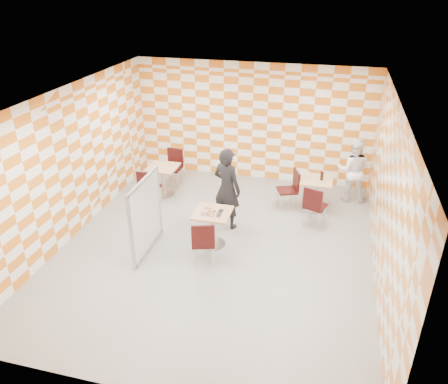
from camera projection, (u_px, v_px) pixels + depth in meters
The scene contains 15 objects.
room_shell at pixel (223, 168), 8.49m from camera, with size 7.00×7.00×7.00m.
main_table at pixel (213, 223), 8.56m from camera, with size 0.70×0.70×0.75m.
second_table at pixel (316, 189), 9.89m from camera, with size 0.70×0.70×0.75m.
empty_table at pixel (163, 176), 10.53m from camera, with size 0.70×0.70×0.75m.
chair_main_front at pixel (203, 241), 7.92m from camera, with size 0.53×0.54×0.92m.
chair_second_front at pixel (314, 204), 9.18m from camera, with size 0.54×0.54×0.92m.
chair_second_side at pixel (291, 186), 9.93m from camera, with size 0.56×0.55×0.92m.
chair_empty_near at pixel (148, 186), 9.95m from camera, with size 0.43×0.44×0.92m.
chair_empty_far at pixel (174, 164), 11.10m from camera, with size 0.44×0.45×0.92m.
partition at pixel (146, 216), 8.24m from camera, with size 0.08×1.38×1.55m.
man_dark at pixel (227, 189), 9.07m from camera, with size 0.64×0.42×1.77m, color black.
man_white at pixel (353, 170), 10.18m from camera, with size 0.76×0.59×1.56m, color white.
pizza_on_foil at pixel (212, 212), 8.43m from camera, with size 0.40×0.40×0.04m.
sport_bottle at pixel (308, 174), 9.83m from camera, with size 0.06×0.06×0.20m.
soda_bottle at pixel (322, 176), 9.71m from camera, with size 0.07×0.07×0.23m.
Camera 1 is at (1.94, -7.01, 4.90)m, focal length 35.00 mm.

